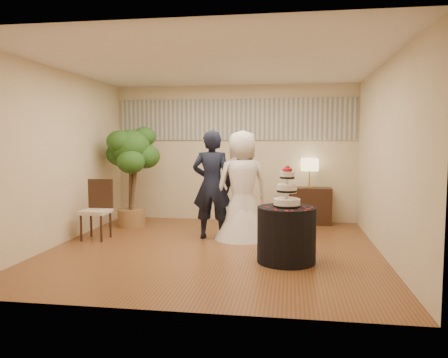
% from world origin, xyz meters
% --- Properties ---
extents(floor, '(5.00, 5.00, 0.00)m').
position_xyz_m(floor, '(0.00, 0.00, 0.00)').
color(floor, brown).
rests_on(floor, ground).
extents(ceiling, '(5.00, 5.00, 0.00)m').
position_xyz_m(ceiling, '(0.00, 0.00, 2.80)').
color(ceiling, white).
rests_on(ceiling, wall_back).
extents(wall_back, '(5.00, 0.06, 2.80)m').
position_xyz_m(wall_back, '(0.00, 2.50, 1.40)').
color(wall_back, beige).
rests_on(wall_back, ground).
extents(wall_front, '(5.00, 0.06, 2.80)m').
position_xyz_m(wall_front, '(0.00, -2.50, 1.40)').
color(wall_front, beige).
rests_on(wall_front, ground).
extents(wall_left, '(0.06, 5.00, 2.80)m').
position_xyz_m(wall_left, '(-2.50, 0.00, 1.40)').
color(wall_left, beige).
rests_on(wall_left, ground).
extents(wall_right, '(0.06, 5.00, 2.80)m').
position_xyz_m(wall_right, '(2.50, 0.00, 1.40)').
color(wall_right, beige).
rests_on(wall_right, ground).
extents(mural_border, '(4.90, 0.02, 0.85)m').
position_xyz_m(mural_border, '(0.00, 2.48, 2.10)').
color(mural_border, '#A5A697').
rests_on(mural_border, wall_back).
extents(groom, '(0.67, 0.44, 1.84)m').
position_xyz_m(groom, '(-0.15, 0.71, 0.92)').
color(groom, black).
rests_on(groom, floor).
extents(bride, '(1.23, 1.23, 1.84)m').
position_xyz_m(bride, '(0.35, 0.77, 0.92)').
color(bride, white).
rests_on(bride, floor).
extents(cake_table, '(1.00, 1.00, 0.77)m').
position_xyz_m(cake_table, '(1.11, -0.57, 0.38)').
color(cake_table, black).
rests_on(cake_table, floor).
extents(wedding_cake, '(0.37, 0.37, 0.57)m').
position_xyz_m(wedding_cake, '(1.11, -0.57, 1.05)').
color(wedding_cake, white).
rests_on(wedding_cake, cake_table).
extents(console, '(0.88, 0.39, 0.73)m').
position_xyz_m(console, '(1.53, 2.28, 0.37)').
color(console, black).
rests_on(console, floor).
extents(table_lamp, '(0.33, 0.33, 0.58)m').
position_xyz_m(table_lamp, '(1.53, 2.28, 1.02)').
color(table_lamp, beige).
rests_on(table_lamp, console).
extents(ficus_tree, '(1.30, 1.30, 1.98)m').
position_xyz_m(ficus_tree, '(-1.89, 1.52, 0.99)').
color(ficus_tree, '#27551B').
rests_on(ficus_tree, floor).
extents(side_chair, '(0.47, 0.49, 1.01)m').
position_xyz_m(side_chair, '(-2.08, 0.35, 0.50)').
color(side_chair, black).
rests_on(side_chair, floor).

